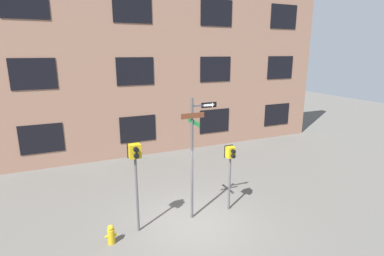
{
  "coord_description": "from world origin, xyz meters",
  "views": [
    {
      "loc": [
        -3.79,
        -8.34,
        5.71
      ],
      "look_at": [
        0.09,
        0.35,
        3.28
      ],
      "focal_mm": 28.0,
      "sensor_mm": 36.0,
      "label": 1
    }
  ],
  "objects_px": {
    "street_sign_pole": "(194,149)",
    "pedestrian_signal_right": "(230,161)",
    "pedestrian_signal_left": "(135,162)",
    "fire_hydrant": "(111,235)"
  },
  "relations": [
    {
      "from": "street_sign_pole",
      "to": "fire_hydrant",
      "type": "relative_size",
      "value": 6.85
    },
    {
      "from": "pedestrian_signal_left",
      "to": "fire_hydrant",
      "type": "distance_m",
      "value": 2.31
    },
    {
      "from": "pedestrian_signal_right",
      "to": "fire_hydrant",
      "type": "bearing_deg",
      "value": -175.82
    },
    {
      "from": "street_sign_pole",
      "to": "pedestrian_signal_right",
      "type": "distance_m",
      "value": 1.55
    },
    {
      "from": "street_sign_pole",
      "to": "pedestrian_signal_left",
      "type": "height_order",
      "value": "street_sign_pole"
    },
    {
      "from": "pedestrian_signal_left",
      "to": "pedestrian_signal_right",
      "type": "xyz_separation_m",
      "value": [
        3.42,
        0.01,
        -0.48
      ]
    },
    {
      "from": "pedestrian_signal_right",
      "to": "street_sign_pole",
      "type": "bearing_deg",
      "value": 178.84
    },
    {
      "from": "street_sign_pole",
      "to": "pedestrian_signal_right",
      "type": "height_order",
      "value": "street_sign_pole"
    },
    {
      "from": "street_sign_pole",
      "to": "pedestrian_signal_right",
      "type": "xyz_separation_m",
      "value": [
        1.41,
        -0.03,
        -0.63
      ]
    },
    {
      "from": "pedestrian_signal_left",
      "to": "fire_hydrant",
      "type": "height_order",
      "value": "pedestrian_signal_left"
    }
  ]
}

